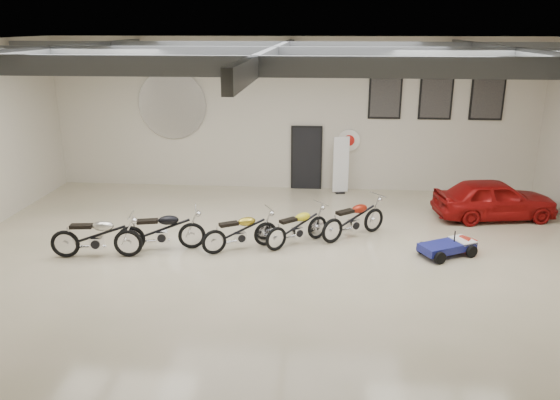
# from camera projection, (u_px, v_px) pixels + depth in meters

# --- Properties ---
(floor) EXTENTS (16.00, 12.00, 0.01)m
(floor) POSITION_uv_depth(u_px,v_px,m) (276.00, 259.00, 13.06)
(floor) COLOR #C4B296
(floor) RESTS_ON ground
(ceiling) EXTENTS (16.00, 12.00, 0.01)m
(ceiling) POSITION_uv_depth(u_px,v_px,m) (275.00, 42.00, 11.52)
(ceiling) COLOR slate
(ceiling) RESTS_ON back_wall
(back_wall) EXTENTS (16.00, 0.02, 5.00)m
(back_wall) POSITION_uv_depth(u_px,v_px,m) (292.00, 115.00, 17.98)
(back_wall) COLOR beige
(back_wall) RESTS_ON floor
(ceiling_beams) EXTENTS (15.80, 11.80, 0.32)m
(ceiling_beams) POSITION_uv_depth(u_px,v_px,m) (275.00, 54.00, 11.60)
(ceiling_beams) COLOR #565A5E
(ceiling_beams) RESTS_ON ceiling
(door) EXTENTS (0.92, 0.08, 2.10)m
(door) POSITION_uv_depth(u_px,v_px,m) (306.00, 159.00, 18.34)
(door) COLOR black
(door) RESTS_ON back_wall
(logo_plaque) EXTENTS (2.30, 0.06, 1.16)m
(logo_plaque) POSITION_uv_depth(u_px,v_px,m) (172.00, 105.00, 18.15)
(logo_plaque) COLOR silver
(logo_plaque) RESTS_ON back_wall
(poster_left) EXTENTS (1.05, 0.08, 1.35)m
(poster_left) POSITION_uv_depth(u_px,v_px,m) (385.00, 98.00, 17.52)
(poster_left) COLOR black
(poster_left) RESTS_ON back_wall
(poster_mid) EXTENTS (1.05, 0.08, 1.35)m
(poster_mid) POSITION_uv_depth(u_px,v_px,m) (436.00, 98.00, 17.40)
(poster_mid) COLOR black
(poster_mid) RESTS_ON back_wall
(poster_right) EXTENTS (1.05, 0.08, 1.35)m
(poster_right) POSITION_uv_depth(u_px,v_px,m) (487.00, 99.00, 17.27)
(poster_right) COLOR black
(poster_right) RESTS_ON back_wall
(oil_sign) EXTENTS (0.72, 0.10, 0.72)m
(oil_sign) POSITION_uv_depth(u_px,v_px,m) (349.00, 140.00, 18.03)
(oil_sign) COLOR white
(oil_sign) RESTS_ON back_wall
(banner_stand) EXTENTS (0.55, 0.31, 1.90)m
(banner_stand) POSITION_uv_depth(u_px,v_px,m) (341.00, 165.00, 17.85)
(banner_stand) COLOR white
(banner_stand) RESTS_ON floor
(motorcycle_silver) EXTENTS (2.20, 0.91, 1.11)m
(motorcycle_silver) POSITION_uv_depth(u_px,v_px,m) (96.00, 235.00, 13.01)
(motorcycle_silver) COLOR silver
(motorcycle_silver) RESTS_ON floor
(motorcycle_black) EXTENTS (2.20, 1.13, 1.09)m
(motorcycle_black) POSITION_uv_depth(u_px,v_px,m) (161.00, 230.00, 13.40)
(motorcycle_black) COLOR silver
(motorcycle_black) RESTS_ON floor
(motorcycle_gold) EXTENTS (1.99, 1.45, 1.01)m
(motorcycle_gold) POSITION_uv_depth(u_px,v_px,m) (240.00, 231.00, 13.45)
(motorcycle_gold) COLOR silver
(motorcycle_gold) RESTS_ON floor
(motorcycle_yellow) EXTENTS (1.82, 1.69, 0.99)m
(motorcycle_yellow) POSITION_uv_depth(u_px,v_px,m) (297.00, 226.00, 13.78)
(motorcycle_yellow) COLOR silver
(motorcycle_yellow) RESTS_ON floor
(motorcycle_red) EXTENTS (1.99, 1.76, 1.06)m
(motorcycle_red) POSITION_uv_depth(u_px,v_px,m) (354.00, 218.00, 14.25)
(motorcycle_red) COLOR silver
(motorcycle_red) RESTS_ON floor
(go_kart) EXTENTS (1.84, 1.47, 0.61)m
(go_kart) POSITION_uv_depth(u_px,v_px,m) (452.00, 243.00, 13.23)
(go_kart) COLOR navy
(go_kart) RESTS_ON floor
(vintage_car) EXTENTS (1.93, 3.61, 1.17)m
(vintage_car) POSITION_uv_depth(u_px,v_px,m) (495.00, 199.00, 15.63)
(vintage_car) COLOR #970E0D
(vintage_car) RESTS_ON floor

